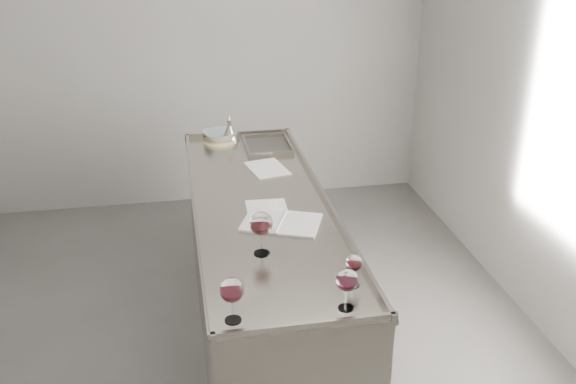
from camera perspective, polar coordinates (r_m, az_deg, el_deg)
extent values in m
cube|color=#52504D|center=(3.85, -9.13, -16.44)|extent=(4.50, 5.00, 0.02)
cube|color=#979592|center=(5.56, -11.09, 12.53)|extent=(4.50, 0.02, 2.80)
cube|color=gray|center=(3.84, -2.24, -7.53)|extent=(0.75, 2.40, 0.92)
cube|color=gray|center=(3.62, -2.36, -1.18)|extent=(0.77, 2.42, 0.02)
cube|color=gray|center=(2.59, 1.53, -11.80)|extent=(0.77, 0.02, 0.03)
cube|color=gray|center=(4.71, -4.48, 5.20)|extent=(0.77, 0.02, 0.03)
cube|color=gray|center=(3.58, -8.16, -1.27)|extent=(0.02, 2.42, 0.03)
cube|color=gray|center=(3.67, 3.27, -0.39)|extent=(0.02, 2.42, 0.03)
cube|color=#595654|center=(4.48, -1.86, 4.00)|extent=(0.30, 0.38, 0.01)
cylinder|color=white|center=(2.66, -4.91, -11.26)|extent=(0.07, 0.07, 0.00)
cylinder|color=white|center=(2.63, -4.94, -10.38)|extent=(0.01, 0.01, 0.09)
ellipsoid|color=white|center=(2.58, -5.02, -8.69)|extent=(0.10, 0.10, 0.10)
cylinder|color=#3A0811|center=(2.59, -5.00, -9.10)|extent=(0.07, 0.07, 0.02)
cylinder|color=white|center=(3.11, -2.34, -5.43)|extent=(0.08, 0.08, 0.00)
cylinder|color=white|center=(3.09, -2.36, -4.54)|extent=(0.01, 0.01, 0.11)
ellipsoid|color=white|center=(3.04, -2.39, -2.84)|extent=(0.11, 0.11, 0.12)
cylinder|color=#37070A|center=(3.05, -2.38, -3.26)|extent=(0.08, 0.08, 0.03)
cylinder|color=white|center=(2.73, 5.17, -10.20)|extent=(0.07, 0.07, 0.00)
cylinder|color=white|center=(2.70, 5.21, -9.38)|extent=(0.01, 0.01, 0.09)
ellipsoid|color=white|center=(2.66, 5.28, -7.81)|extent=(0.09, 0.09, 0.10)
cylinder|color=#3C0815|center=(2.67, 5.26, -8.20)|extent=(0.07, 0.07, 0.02)
cylinder|color=white|center=(2.88, 5.79, -8.20)|extent=(0.06, 0.06, 0.00)
cylinder|color=white|center=(2.86, 5.82, -7.53)|extent=(0.01, 0.01, 0.07)
ellipsoid|color=white|center=(2.82, 5.88, -6.30)|extent=(0.07, 0.07, 0.08)
cylinder|color=#3A070A|center=(2.83, 5.87, -6.59)|extent=(0.05, 0.05, 0.02)
cube|color=silver|center=(3.41, -2.27, -2.55)|extent=(0.29, 0.33, 0.01)
cube|color=silver|center=(3.37, 1.10, -2.87)|extent=(0.29, 0.33, 0.01)
cylinder|color=white|center=(3.39, -0.60, -2.63)|extent=(0.12, 0.26, 0.01)
cube|color=silver|center=(3.52, -1.82, -1.75)|extent=(0.24, 0.33, 0.00)
cube|color=white|center=(4.09, -1.86, 2.14)|extent=(0.28, 0.35, 0.00)
cylinder|color=beige|center=(4.59, -6.08, 4.59)|extent=(0.29, 0.29, 0.02)
imported|color=#889D9F|center=(4.58, -6.10, 5.03)|extent=(0.27, 0.27, 0.06)
cone|color=#A79E95|center=(4.58, -5.20, 5.20)|extent=(0.13, 0.13, 0.11)
cylinder|color=#A79E95|center=(4.56, -5.24, 6.04)|extent=(0.02, 0.02, 0.03)
cylinder|color=#A76B2E|center=(4.55, -5.25, 6.29)|extent=(0.03, 0.03, 0.01)
cone|color=#A79E95|center=(4.55, -5.26, 6.60)|extent=(0.02, 0.02, 0.04)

